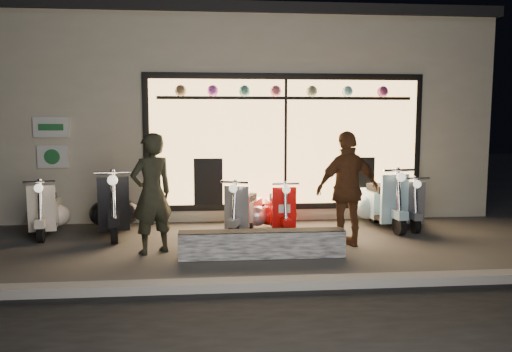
{
  "coord_description": "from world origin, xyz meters",
  "views": [
    {
      "loc": [
        -0.66,
        -7.66,
        1.99
      ],
      "look_at": [
        0.1,
        0.6,
        1.05
      ],
      "focal_mm": 35.0,
      "sensor_mm": 36.0,
      "label": 1
    }
  ],
  "objects_px": {
    "scooter_silver": "(245,211)",
    "man": "(152,194)",
    "scooter_red": "(279,211)",
    "woman": "(348,189)",
    "graffiti_barrier": "(262,244)"
  },
  "relations": [
    {
      "from": "scooter_silver",
      "to": "man",
      "type": "height_order",
      "value": "man"
    },
    {
      "from": "scooter_red",
      "to": "woman",
      "type": "height_order",
      "value": "woman"
    },
    {
      "from": "scooter_red",
      "to": "woman",
      "type": "relative_size",
      "value": 0.7
    },
    {
      "from": "graffiti_barrier",
      "to": "scooter_red",
      "type": "distance_m",
      "value": 1.77
    },
    {
      "from": "man",
      "to": "scooter_silver",
      "type": "bearing_deg",
      "value": -172.05
    },
    {
      "from": "scooter_red",
      "to": "man",
      "type": "height_order",
      "value": "man"
    },
    {
      "from": "scooter_red",
      "to": "woman",
      "type": "distance_m",
      "value": 1.59
    },
    {
      "from": "graffiti_barrier",
      "to": "scooter_red",
      "type": "height_order",
      "value": "scooter_red"
    },
    {
      "from": "graffiti_barrier",
      "to": "woman",
      "type": "distance_m",
      "value": 1.65
    },
    {
      "from": "scooter_silver",
      "to": "man",
      "type": "relative_size",
      "value": 0.73
    },
    {
      "from": "man",
      "to": "woman",
      "type": "distance_m",
      "value": 3.0
    },
    {
      "from": "woman",
      "to": "scooter_red",
      "type": "bearing_deg",
      "value": -65.96
    },
    {
      "from": "scooter_silver",
      "to": "scooter_red",
      "type": "distance_m",
      "value": 0.61
    },
    {
      "from": "scooter_silver",
      "to": "man",
      "type": "xyz_separation_m",
      "value": [
        -1.48,
        -1.26,
        0.52
      ]
    },
    {
      "from": "scooter_silver",
      "to": "woman",
      "type": "relative_size",
      "value": 0.72
    }
  ]
}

